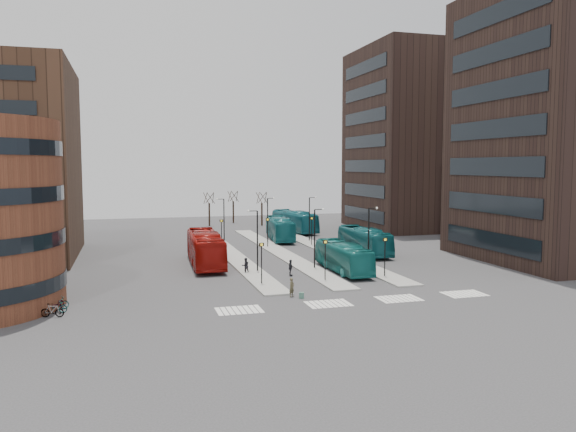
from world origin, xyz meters
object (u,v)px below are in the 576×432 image
object	(u,v)px
commuter_c	(341,264)
suitcase	(301,295)
teal_bus_a	(343,257)
teal_bus_c	(364,241)
commuter_b	(291,268)
red_bus	(205,249)
bicycle_far	(56,304)
teal_bus_d	(294,221)
bicycle_mid	(52,310)
commuter_a	(245,266)
bicycle_near	(54,307)
teal_bus_b	(280,229)
traveller	(292,287)

from	to	relation	value
commuter_c	suitcase	bearing A→B (deg)	-31.56
teal_bus_a	teal_bus_c	world-z (taller)	teal_bus_c
commuter_b	red_bus	bearing A→B (deg)	64.56
teal_bus_c	bicycle_far	xyz separation A→B (m)	(-32.59, -18.13, -1.09)
teal_bus_c	teal_bus_d	distance (m)	23.50
commuter_b	bicycle_far	xyz separation A→B (m)	(-20.24, -7.54, -0.31)
teal_bus_a	teal_bus_c	size ratio (longest dim) A/B	0.93
commuter_c	teal_bus_c	bearing A→B (deg)	149.75
commuter_b	bicycle_far	world-z (taller)	commuter_b
commuter_c	teal_bus_a	bearing A→B (deg)	78.40
bicycle_mid	red_bus	bearing A→B (deg)	-21.88
teal_bus_d	commuter_a	world-z (taller)	teal_bus_d
teal_bus_d	bicycle_near	bearing A→B (deg)	-133.87
red_bus	teal_bus_b	bearing A→B (deg)	55.54
traveller	commuter_c	distance (m)	11.91
commuter_b	bicycle_near	world-z (taller)	commuter_b
commuter_b	bicycle_near	size ratio (longest dim) A/B	0.88
teal_bus_c	traveller	world-z (taller)	teal_bus_c
bicycle_mid	bicycle_far	bearing A→B (deg)	14.84
bicycle_near	bicycle_mid	size ratio (longest dim) A/B	1.10
teal_bus_b	teal_bus_d	world-z (taller)	teal_bus_d
bicycle_near	commuter_c	bearing A→B (deg)	-58.11
commuter_b	commuter_c	xyz separation A→B (m)	(5.46, 0.73, -0.06)
teal_bus_a	commuter_c	size ratio (longest dim) A/B	7.16
suitcase	teal_bus_a	bearing A→B (deg)	66.81
suitcase	commuter_a	size ratio (longest dim) A/B	0.31
bicycle_near	bicycle_mid	xyz separation A→B (m)	(0.00, -1.20, 0.02)
suitcase	teal_bus_d	bearing A→B (deg)	88.25
traveller	teal_bus_b	bearing A→B (deg)	39.82
commuter_c	bicycle_far	distance (m)	27.00
teal_bus_b	bicycle_near	xyz separation A→B (m)	(-26.07, -33.73, -1.15)
bicycle_mid	bicycle_near	bearing A→B (deg)	14.84
teal_bus_c	bicycle_near	bearing A→B (deg)	-148.99
commuter_a	bicycle_far	distance (m)	19.02
suitcase	teal_bus_b	world-z (taller)	teal_bus_b
teal_bus_d	traveller	xyz separation A→B (m)	(-12.88, -42.33, -0.93)
teal_bus_c	teal_bus_a	bearing A→B (deg)	-123.01
teal_bus_c	commuter_c	distance (m)	12.07
red_bus	traveller	size ratio (longest dim) A/B	8.36
red_bus	bicycle_mid	bearing A→B (deg)	-124.44
bicycle_far	traveller	bearing A→B (deg)	-113.32
commuter_c	teal_bus_b	bearing A→B (deg)	-176.16
teal_bus_d	bicycle_near	xyz separation A→B (m)	(-30.81, -42.40, -1.23)
suitcase	bicycle_near	bearing A→B (deg)	-167.92
teal_bus_b	traveller	bearing A→B (deg)	-96.24
red_bus	bicycle_near	bearing A→B (deg)	-126.40
teal_bus_b	teal_bus_d	size ratio (longest dim) A/B	0.95
commuter_c	commuter_a	bearing A→B (deg)	-94.64
traveller	commuter_c	bearing A→B (deg)	12.72
teal_bus_a	teal_bus_d	xyz separation A→B (m)	(4.87, 33.37, 0.24)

